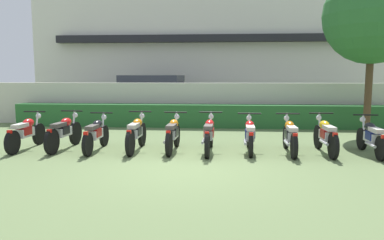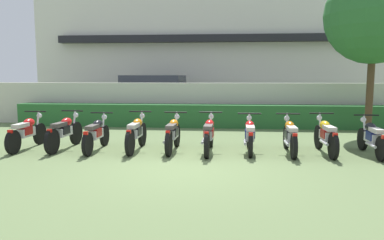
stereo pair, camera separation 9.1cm
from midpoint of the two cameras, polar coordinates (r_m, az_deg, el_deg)
ground at (r=7.81m, az=-0.88°, el=-7.29°), size 60.00×60.00×0.00m
building at (r=22.00m, az=3.04°, el=11.22°), size 18.21×6.50×7.04m
compound_wall at (r=14.25m, az=1.87°, el=2.52°), size 17.30×0.30×1.61m
hedge_row at (r=13.60m, az=1.70°, el=0.66°), size 13.84×0.70×0.83m
parked_car at (r=16.88m, az=-5.33°, el=3.66°), size 4.66×2.43×1.89m
tree_near_inspector at (r=13.36m, az=26.53°, el=14.28°), size 3.07×3.07×5.33m
motorcycle_in_row_0 at (r=10.48m, az=-23.95°, el=-1.72°), size 0.60×1.90×0.95m
motorcycle_in_row_1 at (r=10.11m, az=-18.87°, el=-1.73°), size 0.60×1.94×0.97m
motorcycle_in_row_2 at (r=9.67m, az=-14.32°, el=-2.06°), size 0.60×1.83×0.94m
motorcycle_in_row_3 at (r=9.46m, az=-8.33°, el=-1.99°), size 0.60×1.89×0.98m
motorcycle_in_row_4 at (r=9.31m, az=-2.69°, el=-2.11°), size 0.60×1.82×0.97m
motorcycle_in_row_5 at (r=9.18m, az=2.93°, el=-2.21°), size 0.60×1.98×0.98m
motorcycle_in_row_6 at (r=9.32m, az=9.17°, el=-2.27°), size 0.60×1.79×0.94m
motorcycle_in_row_7 at (r=9.36m, az=15.18°, el=-2.35°), size 0.60×1.85×0.95m
motorcycle_in_row_8 at (r=9.58m, az=20.22°, el=-2.27°), size 0.60×1.88×0.97m
motorcycle_in_row_9 at (r=9.84m, az=26.27°, el=-2.42°), size 0.60×1.81×0.94m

